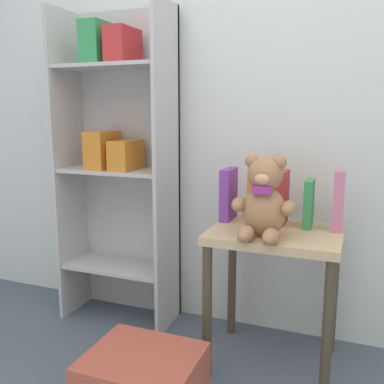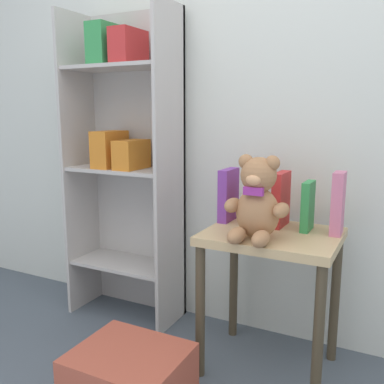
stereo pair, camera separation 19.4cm
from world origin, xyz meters
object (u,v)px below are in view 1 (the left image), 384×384
(display_table, at_px, (275,255))
(book_standing_orange, at_px, (254,199))
(bookshelf_side, at_px, (119,151))
(teddy_bear, at_px, (264,200))
(storage_bin, at_px, (143,384))
(book_standing_purple, at_px, (229,194))
(book_standing_pink, at_px, (338,200))
(book_standing_red, at_px, (281,197))
(book_standing_green, at_px, (309,204))

(display_table, xyz_separation_m, book_standing_orange, (-0.12, 0.10, 0.21))
(bookshelf_side, bearing_deg, teddy_bear, -19.76)
(book_standing_orange, relative_size, storage_bin, 0.52)
(teddy_bear, xyz_separation_m, book_standing_purple, (-0.21, 0.22, -0.03))
(book_standing_purple, height_order, book_standing_pink, book_standing_pink)
(book_standing_red, xyz_separation_m, book_standing_pink, (0.24, -0.02, 0.01))
(display_table, height_order, book_standing_pink, book_standing_pink)
(teddy_bear, bearing_deg, display_table, 75.82)
(bookshelf_side, bearing_deg, display_table, -11.58)
(book_standing_green, bearing_deg, bookshelf_side, 175.94)
(book_standing_red, distance_m, book_standing_pink, 0.24)
(teddy_bear, distance_m, book_standing_green, 0.26)
(book_standing_pink, xyz_separation_m, storage_bin, (-0.61, -0.58, -0.61))
(teddy_bear, bearing_deg, book_standing_pink, 38.17)
(book_standing_orange, bearing_deg, storage_bin, -115.23)
(bookshelf_side, xyz_separation_m, display_table, (0.84, -0.17, -0.40))
(teddy_bear, xyz_separation_m, storage_bin, (-0.34, -0.37, -0.64))
(book_standing_purple, bearing_deg, book_standing_green, -0.36)
(teddy_bear, relative_size, storage_bin, 0.81)
(bookshelf_side, height_order, book_standing_purple, bookshelf_side)
(book_standing_purple, distance_m, book_standing_pink, 0.47)
(display_table, bearing_deg, book_standing_red, 90.00)
(book_standing_orange, distance_m, book_standing_pink, 0.36)
(bookshelf_side, relative_size, book_standing_red, 6.81)
(display_table, bearing_deg, bookshelf_side, 168.42)
(book_standing_purple, distance_m, book_standing_red, 0.24)
(book_standing_orange, distance_m, book_standing_red, 0.12)
(book_standing_purple, distance_m, book_standing_orange, 0.12)
(bookshelf_side, height_order, book_standing_green, bookshelf_side)
(display_table, distance_m, book_standing_green, 0.26)
(book_standing_pink, bearing_deg, book_standing_green, 177.48)
(book_standing_orange, relative_size, book_standing_green, 1.01)
(book_standing_purple, distance_m, book_standing_green, 0.35)
(bookshelf_side, distance_m, book_standing_red, 0.86)
(book_standing_red, xyz_separation_m, book_standing_green, (0.12, -0.02, -0.01))
(book_standing_purple, xyz_separation_m, book_standing_pink, (0.47, -0.01, 0.01))
(book_standing_orange, xyz_separation_m, book_standing_red, (0.12, 0.02, 0.01))
(book_standing_purple, xyz_separation_m, storage_bin, (-0.14, -0.59, -0.61))
(teddy_bear, distance_m, book_standing_purple, 0.30)
(book_standing_purple, bearing_deg, book_standing_red, 3.64)
(bookshelf_side, xyz_separation_m, book_standing_green, (0.96, -0.08, -0.18))
(book_standing_orange, relative_size, book_standing_pink, 0.82)
(bookshelf_side, bearing_deg, book_standing_pink, -4.35)
(bookshelf_side, bearing_deg, book_standing_red, -4.06)
(book_standing_purple, height_order, storage_bin, book_standing_purple)
(display_table, relative_size, book_standing_green, 2.94)
(book_standing_green, bearing_deg, teddy_bear, -124.24)
(book_standing_orange, bearing_deg, book_standing_purple, 176.17)
(book_standing_pink, bearing_deg, book_standing_red, 173.70)
(book_standing_purple, xyz_separation_m, book_standing_orange, (0.12, -0.00, -0.01))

